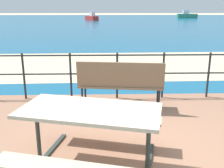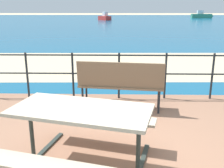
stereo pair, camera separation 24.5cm
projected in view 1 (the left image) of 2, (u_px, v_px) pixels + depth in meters
name	position (u px, v px, depth m)	size (l,w,h in m)	color
ground_plane	(126.00, 161.00, 3.43)	(240.00, 240.00, 0.00)	beige
patio_paving	(126.00, 159.00, 3.42)	(6.40, 5.20, 0.06)	#996B51
sea_water	(106.00, 21.00, 41.83)	(90.00, 90.00, 0.01)	#145B84
beach_strip	(112.00, 64.00, 9.39)	(54.00, 4.87, 0.01)	beige
picnic_table	(90.00, 125.00, 2.96)	(1.89, 1.86, 0.79)	#BCAD93
park_bench	(120.00, 81.00, 4.85)	(1.64, 0.61, 0.95)	#7A6047
railing_fence	(117.00, 70.00, 5.51)	(5.94, 0.04, 0.99)	#1E2328
boat_near	(91.00, 18.00, 45.40)	(2.52, 3.32, 1.41)	red
boat_mid	(187.00, 15.00, 56.35)	(4.76, 1.31, 1.61)	#338466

